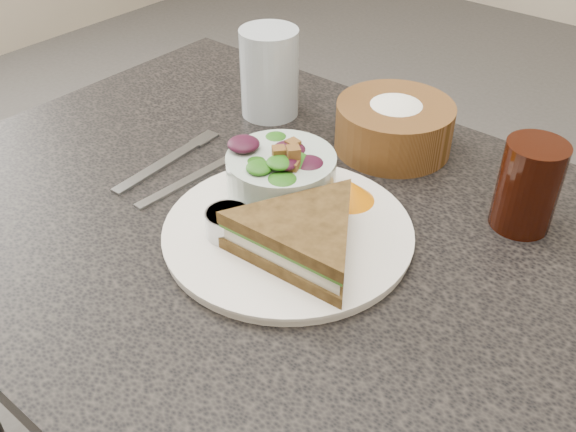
# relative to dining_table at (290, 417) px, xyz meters

# --- Properties ---
(dining_table) EXTENTS (1.00, 0.70, 0.75)m
(dining_table) POSITION_rel_dining_table_xyz_m (0.00, 0.00, 0.00)
(dining_table) COLOR black
(dining_table) RESTS_ON floor
(dinner_plate) EXTENTS (0.28, 0.28, 0.01)m
(dinner_plate) POSITION_rel_dining_table_xyz_m (0.01, -0.02, 0.38)
(dinner_plate) COLOR silver
(dinner_plate) RESTS_ON dining_table
(sandwich) EXTENTS (0.20, 0.20, 0.05)m
(sandwich) POSITION_rel_dining_table_xyz_m (0.05, -0.04, 0.41)
(sandwich) COLOR brown
(sandwich) RESTS_ON dinner_plate
(salad_bowl) EXTENTS (0.16, 0.16, 0.08)m
(salad_bowl) POSITION_rel_dining_table_xyz_m (-0.04, 0.03, 0.43)
(salad_bowl) COLOR #ADC1B5
(salad_bowl) RESTS_ON dinner_plate
(dressing_ramekin) EXTENTS (0.06, 0.06, 0.03)m
(dressing_ramekin) POSITION_rel_dining_table_xyz_m (-0.03, -0.07, 0.40)
(dressing_ramekin) COLOR #A1A3A5
(dressing_ramekin) RESTS_ON dinner_plate
(orange_wedge) EXTENTS (0.09, 0.09, 0.03)m
(orange_wedge) POSITION_rel_dining_table_xyz_m (0.03, 0.07, 0.40)
(orange_wedge) COLOR orange
(orange_wedge) RESTS_ON dinner_plate
(fork) EXTENTS (0.03, 0.17, 0.00)m
(fork) POSITION_rel_dining_table_xyz_m (-0.22, -0.01, 0.38)
(fork) COLOR #A4A9AE
(fork) RESTS_ON dining_table
(knife) EXTENTS (0.02, 0.21, 0.00)m
(knife) POSITION_rel_dining_table_xyz_m (-0.16, 0.01, 0.38)
(knife) COLOR #AAABAD
(knife) RESTS_ON dining_table
(bread_basket) EXTENTS (0.18, 0.18, 0.09)m
(bread_basket) POSITION_rel_dining_table_xyz_m (-0.00, 0.23, 0.42)
(bread_basket) COLOR brown
(bread_basket) RESTS_ON dining_table
(cola_glass) EXTENTS (0.09, 0.09, 0.12)m
(cola_glass) POSITION_rel_dining_table_xyz_m (0.21, 0.18, 0.44)
(cola_glass) COLOR black
(cola_glass) RESTS_ON dining_table
(water_glass) EXTENTS (0.10, 0.10, 0.13)m
(water_glass) POSITION_rel_dining_table_xyz_m (-0.20, 0.20, 0.44)
(water_glass) COLOR #ADB8C2
(water_glass) RESTS_ON dining_table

